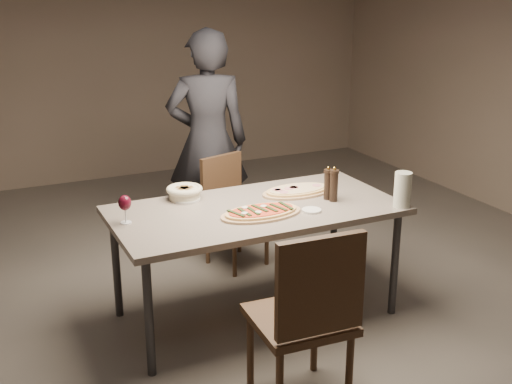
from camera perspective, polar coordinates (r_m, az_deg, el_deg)
name	(u,v)px	position (r m, az deg, el deg)	size (l,w,h in m)	color
room	(256,104)	(3.84, 0.00, 7.81)	(7.00, 7.00, 7.00)	#59534D
dining_table	(256,216)	(4.03, 0.00, -2.12)	(1.80, 0.90, 0.75)	slate
zucchini_pizza	(261,212)	(3.87, 0.44, -1.82)	(0.52, 0.29, 0.05)	tan
ham_pizza	(297,191)	(4.28, 3.70, 0.12)	(0.50, 0.28, 0.04)	tan
bread_basket	(184,192)	(4.17, -6.38, 0.03)	(0.23, 0.23, 0.08)	beige
oil_dish	(312,210)	(3.95, 4.96, -1.63)	(0.12, 0.12, 0.01)	white
pepper_mill_left	(334,185)	(4.12, 6.94, 0.63)	(0.06, 0.06, 0.23)	black
pepper_mill_right	(328,184)	(4.15, 6.41, 0.73)	(0.06, 0.06, 0.22)	black
carafe	(403,190)	(4.09, 12.90, 0.21)	(0.11, 0.11, 0.22)	silver
wine_glass	(125,204)	(3.79, -11.59, -1.03)	(0.08, 0.08, 0.17)	silver
side_plate	(186,199)	(4.17, -6.23, -0.61)	(0.19, 0.19, 0.01)	white
chair_near	(308,311)	(3.21, 4.64, -10.49)	(0.50, 0.50, 1.00)	#442E1C
chair_far	(230,204)	(4.91, -2.33, -1.09)	(0.49, 0.49, 0.84)	#442E1C
diner	(208,142)	(5.11, -4.33, 4.49)	(0.65, 0.42, 1.77)	black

